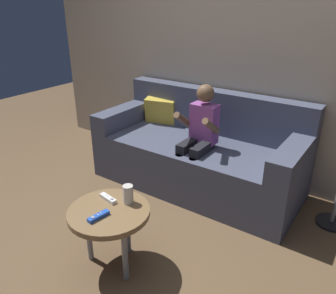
% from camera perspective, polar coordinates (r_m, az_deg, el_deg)
% --- Properties ---
extents(ground_plane, '(8.58, 8.58, 0.00)m').
position_cam_1_polar(ground_plane, '(2.35, -12.00, -19.93)').
color(ground_plane, brown).
extents(wall_back, '(4.29, 0.05, 2.50)m').
position_cam_1_polar(wall_back, '(3.17, 10.41, 17.01)').
color(wall_back, '#B2A38E').
rests_on(wall_back, ground).
extents(couch, '(1.85, 0.80, 0.84)m').
position_cam_1_polar(couch, '(3.11, 5.23, -1.09)').
color(couch, '#474C60').
rests_on(couch, ground).
extents(person_seated_on_couch, '(0.31, 0.39, 0.97)m').
position_cam_1_polar(person_seated_on_couch, '(2.83, 5.18, 2.00)').
color(person_seated_on_couch, black).
rests_on(person_seated_on_couch, ground).
extents(coffee_table, '(0.51, 0.51, 0.43)m').
position_cam_1_polar(coffee_table, '(2.15, -9.84, -11.44)').
color(coffee_table, brown).
rests_on(coffee_table, ground).
extents(game_remote_blue_near_edge, '(0.06, 0.14, 0.03)m').
position_cam_1_polar(game_remote_blue_near_edge, '(2.06, -11.67, -11.39)').
color(game_remote_blue_near_edge, blue).
rests_on(game_remote_blue_near_edge, coffee_table).
extents(game_remote_white_center, '(0.14, 0.06, 0.03)m').
position_cam_1_polar(game_remote_white_center, '(2.21, -10.10, -8.54)').
color(game_remote_white_center, white).
rests_on(game_remote_white_center, coffee_table).
extents(soda_can, '(0.07, 0.07, 0.12)m').
position_cam_1_polar(soda_can, '(2.14, -6.75, -7.94)').
color(soda_can, silver).
rests_on(soda_can, coffee_table).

